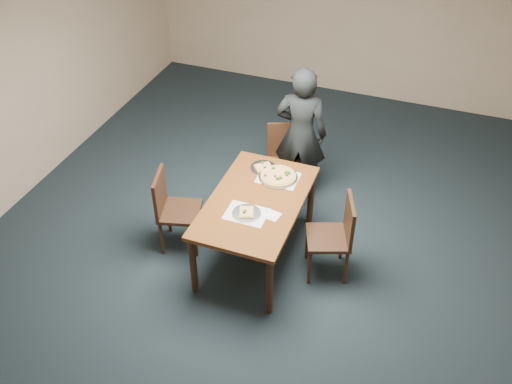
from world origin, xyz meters
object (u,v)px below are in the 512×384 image
(pizza_pan, at_px, (278,176))
(slice_plate_near, at_px, (246,213))
(diner, at_px, (301,134))
(dining_table, at_px, (256,207))
(slice_plate_far, at_px, (263,167))
(chair_left, at_px, (172,206))
(chair_right, at_px, (336,233))
(chair_far, at_px, (286,157))

(pizza_pan, xyz_separation_m, slice_plate_near, (-0.10, -0.65, -0.01))
(diner, bearing_deg, dining_table, 78.94)
(dining_table, height_order, diner, diner)
(dining_table, xyz_separation_m, slice_plate_far, (-0.11, 0.53, 0.10))
(chair_left, bearing_deg, pizza_pan, -75.54)
(diner, xyz_separation_m, slice_plate_near, (-0.11, -1.44, -0.06))
(chair_right, height_order, slice_plate_near, chair_right)
(dining_table, height_order, slice_plate_far, slice_plate_far)
(chair_left, bearing_deg, diner, -51.16)
(dining_table, relative_size, pizza_pan, 3.66)
(chair_far, height_order, slice_plate_far, chair_far)
(dining_table, bearing_deg, chair_right, 4.13)
(pizza_pan, bearing_deg, chair_right, -26.38)
(chair_right, height_order, diner, diner)
(chair_right, bearing_deg, slice_plate_near, -91.00)
(chair_left, bearing_deg, chair_far, -48.50)
(chair_right, xyz_separation_m, slice_plate_near, (-0.84, -0.29, 0.25))
(diner, distance_m, slice_plate_far, 0.71)
(chair_left, height_order, slice_plate_near, chair_left)
(dining_table, relative_size, diner, 0.91)
(chair_left, bearing_deg, slice_plate_near, -111.59)
(chair_left, bearing_deg, chair_right, -98.70)
(chair_far, height_order, pizza_pan, chair_far)
(chair_far, height_order, chair_left, same)
(slice_plate_near, bearing_deg, pizza_pan, 80.87)
(slice_plate_near, distance_m, slice_plate_far, 0.77)
(diner, bearing_deg, slice_plate_far, 66.45)
(chair_right, xyz_separation_m, pizza_pan, (-0.73, 0.36, 0.26))
(dining_table, distance_m, chair_right, 0.84)
(chair_right, bearing_deg, chair_left, -103.78)
(dining_table, distance_m, chair_far, 1.14)
(dining_table, height_order, chair_right, chair_right)
(chair_right, bearing_deg, dining_table, -106.05)
(chair_left, height_order, pizza_pan, chair_left)
(pizza_pan, relative_size, slice_plate_near, 1.46)
(chair_right, relative_size, slice_plate_near, 3.25)
(chair_far, relative_size, chair_left, 1.00)
(chair_left, relative_size, diner, 0.55)
(pizza_pan, height_order, slice_plate_far, pizza_pan)
(chair_far, relative_size, slice_plate_far, 3.25)
(chair_left, distance_m, slice_plate_near, 0.91)
(chair_right, distance_m, slice_plate_near, 0.92)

